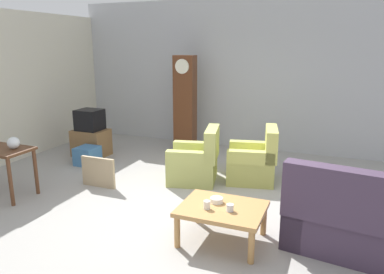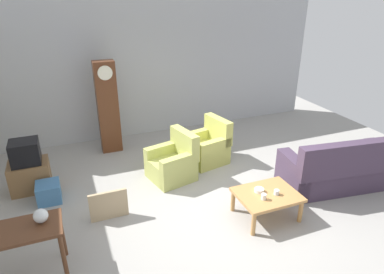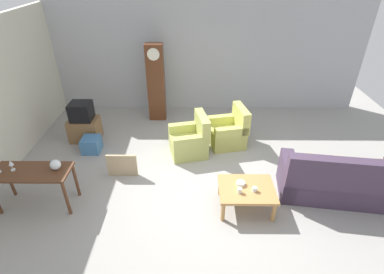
{
  "view_description": "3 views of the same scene",
  "coord_description": "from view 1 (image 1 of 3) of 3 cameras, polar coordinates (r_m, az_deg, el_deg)",
  "views": [
    {
      "loc": [
        1.69,
        -4.26,
        2.23
      ],
      "look_at": [
        -0.24,
        0.51,
        0.94
      ],
      "focal_mm": 34.27,
      "sensor_mm": 36.0,
      "label": 1
    },
    {
      "loc": [
        -2.21,
        -4.28,
        3.4
      ],
      "look_at": [
        -0.23,
        0.7,
        1.02
      ],
      "focal_mm": 31.55,
      "sensor_mm": 36.0,
      "label": 2
    },
    {
      "loc": [
        -0.36,
        -4.43,
        3.83
      ],
      "look_at": [
        -0.4,
        0.46,
        0.84
      ],
      "focal_mm": 27.74,
      "sensor_mm": 36.0,
      "label": 3
    }
  ],
  "objects": [
    {
      "name": "tv_stand_cabinet",
      "position": [
        7.84,
        -15.4,
        -0.85
      ],
      "size": [
        0.68,
        0.52,
        0.54
      ],
      "primitive_type": "cube",
      "color": "brown",
      "rests_on": "ground_plane"
    },
    {
      "name": "armchair_olive_far",
      "position": [
        6.25,
        9.59,
        -4.03
      ],
      "size": [
        0.93,
        0.91,
        0.92
      ],
      "color": "#BEBF5B",
      "rests_on": "ground_plane"
    },
    {
      "name": "bowl_white_stacked",
      "position": [
        4.38,
        3.84,
        -9.77
      ],
      "size": [
        0.15,
        0.15,
        0.06
      ],
      "primitive_type": "cylinder",
      "color": "white",
      "rests_on": "coffee_table_wood"
    },
    {
      "name": "cup_blue_rimmed",
      "position": [
        4.18,
        5.94,
        -10.89
      ],
      "size": [
        0.08,
        0.08,
        0.08
      ],
      "primitive_type": "cylinder",
      "color": "silver",
      "rests_on": "coffee_table_wood"
    },
    {
      "name": "tv_crt",
      "position": [
        7.74,
        -15.64,
        2.6
      ],
      "size": [
        0.48,
        0.44,
        0.42
      ],
      "primitive_type": "cube",
      "color": "black",
      "rests_on": "tv_stand_cabinet"
    },
    {
      "name": "framed_picture_leaning",
      "position": [
        6.1,
        -14.38,
        -5.32
      ],
      "size": [
        0.6,
        0.05,
        0.49
      ],
      "primitive_type": "cube",
      "color": "tan",
      "rests_on": "ground_plane"
    },
    {
      "name": "coffee_table_wood",
      "position": [
        4.32,
        4.71,
        -11.49
      ],
      "size": [
        0.96,
        0.76,
        0.43
      ],
      "color": "#B27F47",
      "rests_on": "ground_plane"
    },
    {
      "name": "armchair_olive_near",
      "position": [
        6.14,
        0.56,
        -4.15
      ],
      "size": [
        0.94,
        0.92,
        0.92
      ],
      "color": "tan",
      "rests_on": "ground_plane"
    },
    {
      "name": "garage_door_wall",
      "position": [
        8.07,
        10.04,
        9.43
      ],
      "size": [
        8.4,
        0.16,
        3.2
      ],
      "primitive_type": "cube",
      "color": "#ADAFB5",
      "rests_on": "ground_plane"
    },
    {
      "name": "ground_plane",
      "position": [
        5.1,
        0.4,
        -11.82
      ],
      "size": [
        10.4,
        10.4,
        0.0
      ],
      "primitive_type": "plane",
      "color": "#999691"
    },
    {
      "name": "glass_dome_cloche",
      "position": [
        5.98,
        -26.03,
        -0.83
      ],
      "size": [
        0.18,
        0.18,
        0.18
      ],
      "primitive_type": "sphere",
      "color": "silver",
      "rests_on": "console_table_dark"
    },
    {
      "name": "cup_white_porcelain",
      "position": [
        4.21,
        2.33,
        -10.5
      ],
      "size": [
        0.08,
        0.08,
        0.1
      ],
      "primitive_type": "cylinder",
      "color": "white",
      "rests_on": "coffee_table_wood"
    },
    {
      "name": "storage_box_blue",
      "position": [
        7.31,
        -15.96,
        -2.81
      ],
      "size": [
        0.39,
        0.41,
        0.34
      ],
      "primitive_type": "cube",
      "color": "teal",
      "rests_on": "ground_plane"
    },
    {
      "name": "grandfather_clock",
      "position": [
        7.82,
        -1.09,
        5.22
      ],
      "size": [
        0.44,
        0.3,
        2.03
      ],
      "color": "#562D19",
      "rests_on": "ground_plane"
    }
  ]
}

